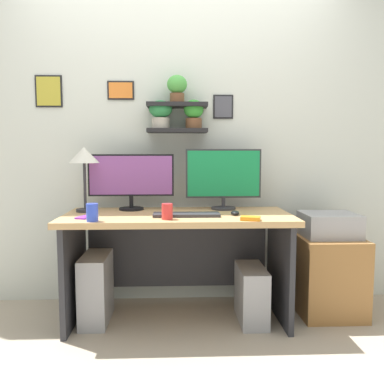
# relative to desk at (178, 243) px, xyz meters

# --- Properties ---
(ground_plane) EXTENTS (8.00, 8.00, 0.00)m
(ground_plane) POSITION_rel_desk_xyz_m (0.00, -0.05, -0.54)
(ground_plane) COLOR tan
(back_wall_assembly) EXTENTS (4.40, 0.24, 2.70)m
(back_wall_assembly) POSITION_rel_desk_xyz_m (-0.00, 0.38, 0.82)
(back_wall_assembly) COLOR silver
(back_wall_assembly) RESTS_ON ground
(desk) EXTENTS (1.55, 0.68, 0.75)m
(desk) POSITION_rel_desk_xyz_m (0.00, 0.00, 0.00)
(desk) COLOR tan
(desk) RESTS_ON ground
(monitor_left) EXTENTS (0.62, 0.18, 0.41)m
(monitor_left) POSITION_rel_desk_xyz_m (-0.34, 0.16, 0.44)
(monitor_left) COLOR black
(monitor_left) RESTS_ON desk
(monitor_right) EXTENTS (0.55, 0.18, 0.44)m
(monitor_right) POSITION_rel_desk_xyz_m (0.34, 0.16, 0.45)
(monitor_right) COLOR #2D2D33
(monitor_right) RESTS_ON desk
(keyboard) EXTENTS (0.44, 0.14, 0.02)m
(keyboard) POSITION_rel_desk_xyz_m (0.06, -0.15, 0.22)
(keyboard) COLOR #2D2D33
(keyboard) RESTS_ON desk
(computer_mouse) EXTENTS (0.06, 0.09, 0.03)m
(computer_mouse) POSITION_rel_desk_xyz_m (0.39, -0.12, 0.23)
(computer_mouse) COLOR black
(computer_mouse) RESTS_ON desk
(desk_lamp) EXTENTS (0.21, 0.21, 0.46)m
(desk_lamp) POSITION_rel_desk_xyz_m (-0.66, 0.08, 0.59)
(desk_lamp) COLOR #2D2D33
(desk_lamp) RESTS_ON desk
(cell_phone) EXTENTS (0.12, 0.16, 0.01)m
(cell_phone) POSITION_rel_desk_xyz_m (-0.60, -0.19, 0.22)
(cell_phone) COLOR purple
(cell_phone) RESTS_ON desk
(pen_cup) EXTENTS (0.07, 0.07, 0.10)m
(pen_cup) POSITION_rel_desk_xyz_m (-0.07, -0.28, 0.26)
(pen_cup) COLOR red
(pen_cup) RESTS_ON desk
(scissors_tray) EXTENTS (0.14, 0.11, 0.02)m
(scissors_tray) POSITION_rel_desk_xyz_m (0.45, -0.33, 0.22)
(scissors_tray) COLOR orange
(scissors_tray) RESTS_ON desk
(water_cup) EXTENTS (0.07, 0.07, 0.11)m
(water_cup) POSITION_rel_desk_xyz_m (-0.52, -0.33, 0.27)
(water_cup) COLOR blue
(water_cup) RESTS_ON desk
(drawer_cabinet) EXTENTS (0.44, 0.50, 0.57)m
(drawer_cabinet) POSITION_rel_desk_xyz_m (1.09, 0.03, -0.25)
(drawer_cabinet) COLOR #9E6B38
(drawer_cabinet) RESTS_ON ground
(printer) EXTENTS (0.38, 0.34, 0.17)m
(printer) POSITION_rel_desk_xyz_m (1.09, 0.03, 0.11)
(printer) COLOR #9E9EA3
(printer) RESTS_ON drawer_cabinet
(computer_tower_left) EXTENTS (0.18, 0.40, 0.47)m
(computer_tower_left) POSITION_rel_desk_xyz_m (-0.57, -0.06, -0.30)
(computer_tower_left) COLOR #99999E
(computer_tower_left) RESTS_ON ground
(computer_tower_right) EXTENTS (0.18, 0.40, 0.38)m
(computer_tower_right) POSITION_rel_desk_xyz_m (0.51, -0.10, -0.35)
(computer_tower_right) COLOR #99999E
(computer_tower_right) RESTS_ON ground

